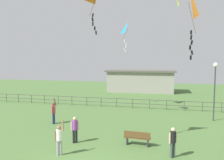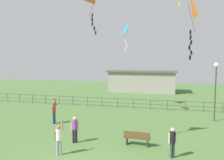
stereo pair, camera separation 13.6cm
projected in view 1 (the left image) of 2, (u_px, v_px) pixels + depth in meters
The scene contains 10 objects.
lamppost at pixel (215, 79), 17.54m from camera, with size 0.36×0.36×4.68m.
park_bench at pixel (137, 138), 12.64m from camera, with size 1.52×0.49×0.85m.
person_1 at pixel (54, 111), 16.93m from camera, with size 0.31×0.52×1.96m.
person_3 at pixel (75, 128), 13.01m from camera, with size 0.43×0.29×1.57m.
person_5 at pixel (59, 138), 11.29m from camera, with size 0.49×0.32×1.83m.
person_7 at pixel (173, 140), 11.04m from camera, with size 0.39×0.31×1.54m.
kite_4 at pixel (189, 5), 9.64m from camera, with size 0.57×0.79×3.18m.
kite_6 at pixel (128, 30), 21.59m from camera, with size 0.98×1.05×2.87m.
waterfront_railing at pixel (126, 102), 22.67m from camera, with size 36.05×0.06×0.95m.
pavilion_building at pixel (141, 81), 34.15m from camera, with size 10.46×4.27×3.33m.
Camera 1 is at (3.38, -8.10, 4.88)m, focal length 35.47 mm.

